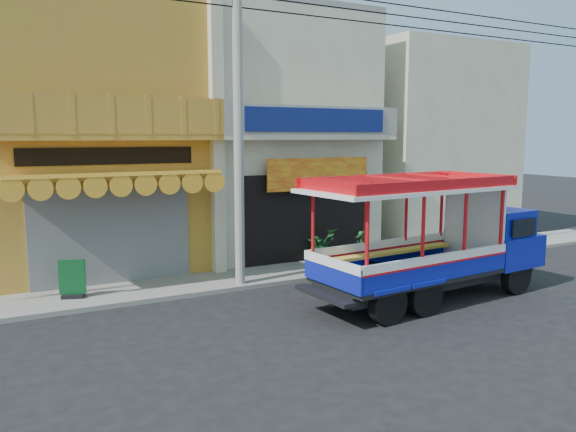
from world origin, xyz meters
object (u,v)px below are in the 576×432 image
object	(u,v)px
green_sign	(72,282)
potted_plant_c	(361,244)
songthaew_truck	(444,239)
utility_pole	(243,99)
potted_plant_a	(321,245)

from	to	relation	value
green_sign	potted_plant_c	bearing A→B (deg)	1.75
songthaew_truck	potted_plant_c	distance (m)	4.24
songthaew_truck	green_sign	distance (m)	9.31
utility_pole	potted_plant_c	bearing A→B (deg)	11.78
utility_pole	potted_plant_c	size ratio (longest dim) A/B	28.01
utility_pole	green_sign	world-z (taller)	utility_pole
green_sign	songthaew_truck	bearing A→B (deg)	-24.58
songthaew_truck	potted_plant_a	xyz separation A→B (m)	(-0.91, 4.46, -0.85)
utility_pole	potted_plant_a	world-z (taller)	utility_pole
green_sign	utility_pole	bearing A→B (deg)	-8.79
potted_plant_c	potted_plant_a	bearing A→B (deg)	-72.44
utility_pole	potted_plant_a	bearing A→B (deg)	21.90
potted_plant_a	potted_plant_c	xyz separation A→B (m)	(1.32, -0.34, -0.03)
potted_plant_a	potted_plant_c	distance (m)	1.36
green_sign	potted_plant_c	xyz separation A→B (m)	(8.83, 0.27, 0.10)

